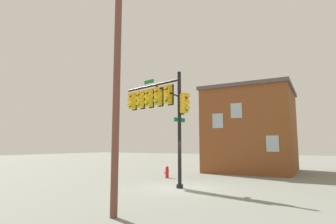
{
  "coord_description": "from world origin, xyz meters",
  "views": [
    {
      "loc": [
        -6.77,
        13.6,
        2.28
      ],
      "look_at": [
        0.49,
        0.43,
        4.14
      ],
      "focal_mm": 29.26,
      "sensor_mm": 36.0,
      "label": 1
    }
  ],
  "objects_px": {
    "signal_pole_assembly": "(158,103)",
    "fire_hydrant": "(167,172)",
    "utility_pole": "(117,77)",
    "brick_building": "(252,130)"
  },
  "relations": [
    {
      "from": "utility_pole",
      "to": "brick_building",
      "type": "bearing_deg",
      "value": -91.66
    },
    {
      "from": "fire_hydrant",
      "to": "brick_building",
      "type": "bearing_deg",
      "value": -117.7
    },
    {
      "from": "utility_pole",
      "to": "brick_building",
      "type": "distance_m",
      "value": 18.48
    },
    {
      "from": "utility_pole",
      "to": "fire_hydrant",
      "type": "distance_m",
      "value": 11.72
    },
    {
      "from": "signal_pole_assembly",
      "to": "utility_pole",
      "type": "relative_size",
      "value": 0.73
    },
    {
      "from": "signal_pole_assembly",
      "to": "fire_hydrant",
      "type": "height_order",
      "value": "signal_pole_assembly"
    },
    {
      "from": "utility_pole",
      "to": "brick_building",
      "type": "height_order",
      "value": "utility_pole"
    },
    {
      "from": "signal_pole_assembly",
      "to": "brick_building",
      "type": "relative_size",
      "value": 0.79
    },
    {
      "from": "signal_pole_assembly",
      "to": "utility_pole",
      "type": "height_order",
      "value": "utility_pole"
    },
    {
      "from": "signal_pole_assembly",
      "to": "fire_hydrant",
      "type": "distance_m",
      "value": 5.67
    }
  ]
}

